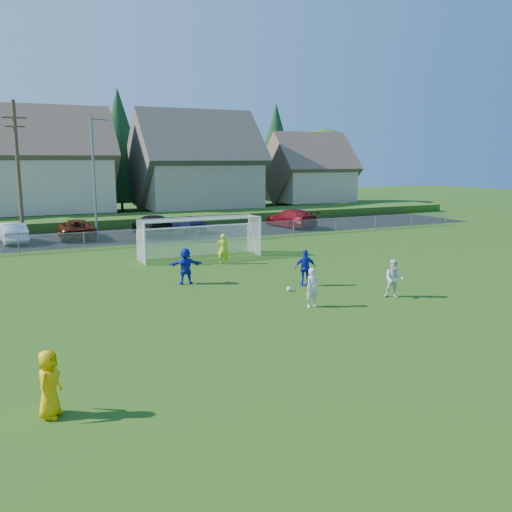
% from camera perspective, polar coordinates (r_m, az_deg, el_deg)
% --- Properties ---
extents(ground, '(160.00, 160.00, 0.00)m').
position_cam_1_polar(ground, '(19.61, 10.24, -7.80)').
color(ground, '#193D0C').
rests_on(ground, ground).
extents(asphalt_lot, '(60.00, 60.00, 0.00)m').
position_cam_1_polar(asphalt_lot, '(44.37, -10.95, 2.27)').
color(asphalt_lot, black).
rests_on(asphalt_lot, ground).
extents(grass_embankment, '(70.00, 6.00, 0.80)m').
position_cam_1_polar(grass_embankment, '(51.56, -13.09, 3.72)').
color(grass_embankment, '#1E420F').
rests_on(grass_embankment, ground).
extents(soccer_ball, '(0.22, 0.22, 0.22)m').
position_cam_1_polar(soccer_ball, '(24.98, 3.48, -3.46)').
color(soccer_ball, white).
rests_on(soccer_ball, ground).
extents(referee, '(0.84, 0.95, 1.64)m').
position_cam_1_polar(referee, '(13.88, -20.96, -12.45)').
color(referee, '#F9AC04').
rests_on(referee, ground).
extents(player_white_a, '(0.62, 0.43, 1.62)m').
position_cam_1_polar(player_white_a, '(22.27, 5.96, -3.34)').
color(player_white_a, silver).
rests_on(player_white_a, ground).
extents(player_white_b, '(1.04, 1.00, 1.68)m').
position_cam_1_polar(player_white_b, '(24.36, 14.30, -2.35)').
color(player_white_b, silver).
rests_on(player_white_b, ground).
extents(player_blue_a, '(1.11, 0.70, 1.75)m').
position_cam_1_polar(player_blue_a, '(25.93, 5.22, -1.24)').
color(player_blue_a, '#1221B0').
rests_on(player_blue_a, ground).
extents(player_blue_b, '(1.73, 0.92, 1.78)m').
position_cam_1_polar(player_blue_b, '(26.41, -7.43, -1.04)').
color(player_blue_b, '#1221B0').
rests_on(player_blue_b, ground).
extents(goalkeeper, '(0.75, 0.63, 1.75)m').
position_cam_1_polar(goalkeeper, '(31.23, -3.49, 0.75)').
color(goalkeeper, '#C1E11A').
rests_on(goalkeeper, ground).
extents(car_b, '(2.04, 4.66, 1.49)m').
position_cam_1_polar(car_b, '(42.68, -24.24, 2.24)').
color(car_b, white).
rests_on(car_b, ground).
extents(car_c, '(2.67, 5.42, 1.48)m').
position_cam_1_polar(car_c, '(43.33, -18.40, 2.72)').
color(car_c, '#531809').
rests_on(car_c, ground).
extents(car_d, '(2.39, 5.54, 1.59)m').
position_cam_1_polar(car_d, '(43.97, -10.85, 3.24)').
color(car_d, black).
rests_on(car_d, ground).
extents(car_e, '(1.98, 4.35, 1.45)m').
position_cam_1_polar(car_e, '(44.98, -7.13, 3.40)').
color(car_e, '#121740').
rests_on(car_e, ground).
extents(car_g, '(2.96, 5.80, 1.61)m').
position_cam_1_polar(car_g, '(48.06, 3.70, 3.99)').
color(car_g, maroon).
rests_on(car_g, ground).
extents(soccer_goal, '(7.42, 1.90, 2.50)m').
position_cam_1_polar(soccer_goal, '(33.29, -6.00, 2.61)').
color(soccer_goal, white).
rests_on(soccer_goal, ground).
extents(chainlink_fence, '(52.06, 0.06, 1.20)m').
position_cam_1_polar(chainlink_fence, '(39.04, -8.91, 2.18)').
color(chainlink_fence, gray).
rests_on(chainlink_fence, ground).
extents(streetlight, '(1.38, 0.18, 9.00)m').
position_cam_1_polar(streetlight, '(41.60, -16.63, 8.20)').
color(streetlight, slate).
rests_on(streetlight, ground).
extents(utility_pole, '(1.60, 0.26, 10.00)m').
position_cam_1_polar(utility_pole, '(42.09, -23.74, 8.20)').
color(utility_pole, '#473321').
rests_on(utility_pole, ground).
extents(houses_row, '(53.90, 11.45, 13.27)m').
position_cam_1_polar(houses_row, '(58.98, -13.08, 11.26)').
color(houses_row, tan).
rests_on(houses_row, ground).
extents(tree_row, '(65.98, 12.36, 13.80)m').
position_cam_1_polar(tree_row, '(64.93, -15.12, 10.68)').
color(tree_row, '#382616').
rests_on(tree_row, ground).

